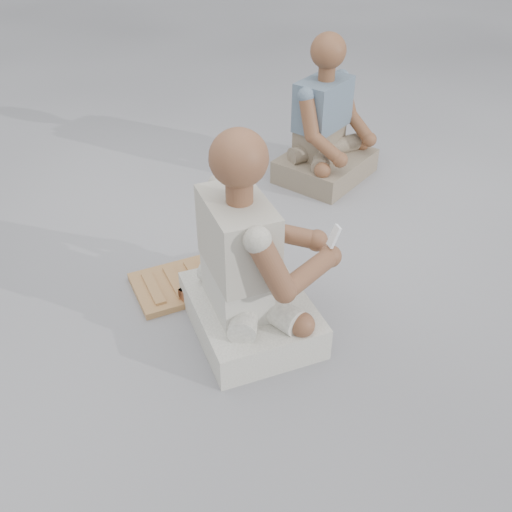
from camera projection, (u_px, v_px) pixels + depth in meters
name	position (u px, v px, depth m)	size (l,w,h in m)	color
ground	(283.00, 310.00, 2.75)	(60.00, 60.00, 0.00)	#9C9BA1
carved_panel	(187.00, 282.00, 2.89)	(0.53, 0.35, 0.04)	#AB7D42
tool_tray	(237.00, 291.00, 2.78)	(0.53, 0.48, 0.06)	brown
chisel_0	(234.00, 286.00, 2.79)	(0.21, 0.10, 0.02)	silver
chisel_1	(222.00, 276.00, 2.87)	(0.18, 0.16, 0.02)	silver
chisel_2	(241.00, 274.00, 2.87)	(0.06, 0.22, 0.02)	silver
chisel_3	(240.00, 293.00, 2.75)	(0.08, 0.22, 0.02)	silver
chisel_4	(271.00, 291.00, 2.76)	(0.19, 0.14, 0.02)	silver
chisel_5	(247.00, 278.00, 2.85)	(0.20, 0.12, 0.02)	silver
chisel_6	(258.00, 292.00, 2.75)	(0.10, 0.21, 0.02)	silver
chisel_7	(224.00, 282.00, 2.81)	(0.07, 0.22, 0.02)	silver
chisel_8	(238.00, 278.00, 2.83)	(0.17, 0.17, 0.02)	silver
chisel_9	(245.00, 283.00, 2.82)	(0.20, 0.12, 0.02)	silver
chisel_10	(237.00, 298.00, 2.71)	(0.10, 0.21, 0.02)	silver
chisel_11	(240.00, 278.00, 2.85)	(0.17, 0.16, 0.02)	silver
wood_chip_0	(269.00, 290.00, 2.87)	(0.02, 0.01, 0.00)	#CBB978
wood_chip_1	(195.00, 288.00, 2.88)	(0.02, 0.01, 0.00)	#CBB978
wood_chip_2	(211.00, 303.00, 2.79)	(0.02, 0.01, 0.00)	#CBB978
wood_chip_3	(212.00, 278.00, 2.95)	(0.02, 0.01, 0.00)	#CBB978
wood_chip_4	(189.00, 309.00, 2.75)	(0.02, 0.01, 0.00)	#CBB978
wood_chip_5	(178.00, 279.00, 2.94)	(0.02, 0.01, 0.00)	#CBB978
wood_chip_6	(185.00, 269.00, 3.01)	(0.02, 0.01, 0.00)	#CBB978
wood_chip_7	(270.00, 326.00, 2.66)	(0.02, 0.01, 0.00)	#CBB978
craftsman	(249.00, 270.00, 2.45)	(0.67, 0.66, 0.99)	silver
companion	(326.00, 133.00, 3.68)	(0.75, 0.70, 0.93)	gray
mobile_phone	(334.00, 236.00, 2.44)	(0.05, 0.05, 0.10)	white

